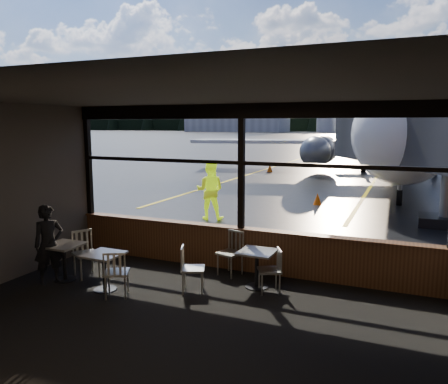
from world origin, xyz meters
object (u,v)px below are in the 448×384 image
Objects in this scene: airliner at (403,91)px; cafe_table_mid at (104,272)px; chair_near_n at (230,254)px; chair_mid_s at (116,273)px; cafe_table_left at (65,262)px; chair_near_w at (193,269)px; cone_nose at (317,199)px; cafe_table_near at (257,269)px; ground_crew at (210,190)px; passenger at (49,244)px; cone_wing at (270,168)px; chair_near_e at (269,271)px; jet_bridge at (426,143)px; chair_mid_w at (86,254)px.

airliner is 23.75m from cafe_table_mid.
chair_mid_s is (-1.45, -1.84, -0.02)m from chair_near_n.
airliner is at bearing 52.01° from chair_mid_s.
chair_near_w is (2.64, 0.44, 0.07)m from cafe_table_left.
cone_nose is at bearing 54.05° from chair_mid_s.
cafe_table_near is 6.31m from ground_crew.
cafe_table_mid is at bearing -56.77° from passenger.
cone_wing is at bearing 98.80° from cafe_table_mid.
cafe_table_near reaches higher than cone_wing.
chair_near_n reaches higher than cone_wing.
chair_near_e is (3.95, 0.96, 0.05)m from cafe_table_left.
jet_bridge is 22.77× the size of cone_wing.
airliner reaches higher than cafe_table_mid.
ground_crew is at bearing -44.39° from chair_near_n.
chair_near_w is at bearing -47.51° from passenger.
airliner reaches higher than chair_mid_s.
cafe_table_near is 0.97× the size of cafe_table_left.
chair_mid_s reaches higher than cafe_table_left.
passenger is (-0.43, -0.55, 0.30)m from chair_mid_w.
airliner is at bearing 14.98° from passenger.
chair_mid_w is (-0.81, 0.46, 0.12)m from cafe_table_mid.
cafe_table_mid reaches higher than cone_wing.
passenger is at bearing -84.49° from cone_wing.
chair_mid_s is (0.39, -0.16, 0.09)m from cafe_table_mid.
chair_near_n is at bearing -90.62° from cone_nose.
ground_crew reaches higher than chair_near_w.
cafe_table_near is 3.82m from cafe_table_left.
chair_mid_w is at bearing -131.65° from jet_bridge.
cone_nose is (3.18, 10.58, -0.55)m from passenger.
jet_bridge is 8.34m from chair_near_w.
chair_mid_w is at bearing 49.91° from cafe_table_left.
chair_near_w is at bearing 100.14° from ground_crew.
cafe_table_mid is (-2.58, -1.24, -0.00)m from cafe_table_near.
ground_crew is (-0.03, 6.06, 0.47)m from chair_mid_w.
jet_bridge is at bearing -39.01° from cone_nose.
chair_mid_w reaches higher than cafe_table_left.
chair_near_w is at bearing -92.20° from cone_nose.
cafe_table_left is at bearing 76.02° from ground_crew.
passenger reaches higher than chair_near_e.
chair_near_e is at bearing -96.04° from airliner.
cone_nose is at bearing 79.53° from cafe_table_mid.
chair_mid_s is at bearing -147.38° from cafe_table_near.
passenger is at bearing -131.43° from jet_bridge.
cone_wing reaches higher than cone_nose.
chair_mid_s is at bearing -80.24° from cone_wing.
chair_mid_w is 0.61× the size of passenger.
passenger is (-3.08, -1.77, 0.32)m from chair_near_n.
chair_near_n is 1.79× the size of cone_wing.
cafe_table_near is 9.28m from cone_nose.
cone_wing is (-3.31, 21.35, -0.10)m from cafe_table_mid.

